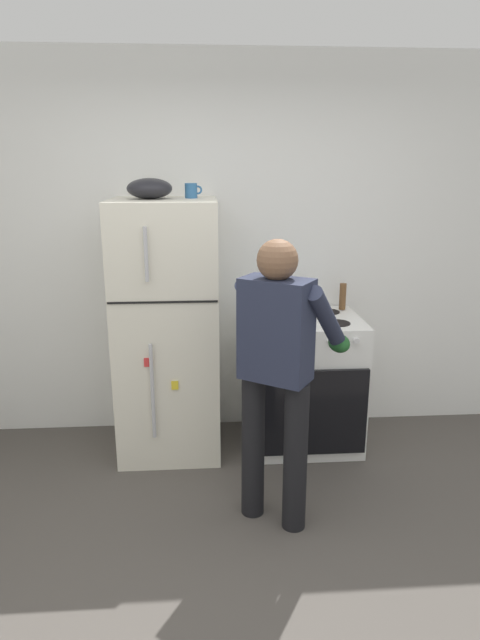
{
  "coord_description": "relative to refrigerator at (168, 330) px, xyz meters",
  "views": [
    {
      "loc": [
        -0.19,
        -2.0,
        1.95
      ],
      "look_at": [
        0.04,
        1.32,
        1.0
      ],
      "focal_mm": 30.67,
      "sensor_mm": 36.0,
      "label": 1
    }
  ],
  "objects": [
    {
      "name": "kitchen_wall_back",
      "position": [
        0.43,
        0.38,
        0.48
      ],
      "size": [
        6.0,
        0.1,
        2.7
      ],
      "primitive_type": "cube",
      "color": "white",
      "rests_on": "ground"
    },
    {
      "name": "person_cook",
      "position": [
        0.64,
        -0.87,
        0.09
      ],
      "size": [
        0.68,
        0.73,
        1.6
      ],
      "color": "black",
      "rests_on": "ground"
    },
    {
      "name": "mixing_bowl",
      "position": [
        -0.08,
        0.0,
        0.93
      ],
      "size": [
        0.29,
        0.29,
        0.13
      ],
      "primitive_type": "ellipsoid",
      "color": "black",
      "rests_on": "refrigerator"
    },
    {
      "name": "refrigerator",
      "position": [
        0.0,
        0.0,
        0.0
      ],
      "size": [
        0.68,
        0.72,
        1.74
      ],
      "color": "silver",
      "rests_on": "ground"
    },
    {
      "name": "ground",
      "position": [
        0.43,
        -1.57,
        -0.87
      ],
      "size": [
        8.0,
        8.0,
        0.0
      ],
      "primitive_type": "plane",
      "color": "#4C4742"
    },
    {
      "name": "coffee_mug",
      "position": [
        0.18,
        0.05,
        0.92
      ],
      "size": [
        0.11,
        0.08,
        0.1
      ],
      "color": "#2D6093",
      "rests_on": "refrigerator"
    },
    {
      "name": "pepper_mill",
      "position": [
        1.25,
        0.2,
        0.16
      ],
      "size": [
        0.05,
        0.05,
        0.19
      ],
      "primitive_type": "cylinder",
      "color": "brown",
      "rests_on": "stove_range"
    },
    {
      "name": "stove_range",
      "position": [
        0.95,
        -0.01,
        -0.41
      ],
      "size": [
        0.76,
        0.67,
        0.94
      ],
      "color": "white",
      "rests_on": "ground"
    },
    {
      "name": "red_pot",
      "position": [
        0.79,
        -0.05,
        0.13
      ],
      "size": [
        0.33,
        0.23,
        0.12
      ],
      "color": "#19479E",
      "rests_on": "stove_range"
    }
  ]
}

